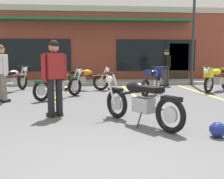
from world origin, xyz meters
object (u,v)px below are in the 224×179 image
person_in_black_shirt (166,65)px  helmet_on_pavement (218,130)px  motorcycle_cream_vintage (83,79)px  person_in_shorts_foreground (54,74)px  parking_lot_lamp_post (195,11)px  motorcycle_blue_standard (153,80)px  person_near_building (2,70)px  motorcycle_silver_naked (216,78)px  motorcycle_foreground_classic (140,101)px  motorcycle_black_cruiser (13,80)px  motorcycle_orange_scrambler (60,84)px

person_in_black_shirt → helmet_on_pavement: (-1.43, -7.75, -0.82)m
helmet_on_pavement → motorcycle_cream_vintage: bearing=109.8°
person_in_shorts_foreground → helmet_on_pavement: bearing=-32.0°
motorcycle_cream_vintage → helmet_on_pavement: (2.33, -6.46, -0.33)m
parking_lot_lamp_post → motorcycle_blue_standard: bearing=-131.7°
motorcycle_blue_standard → motorcycle_cream_vintage: 2.87m
person_in_black_shirt → person_in_shorts_foreground: (-4.27, -5.97, 0.00)m
person_in_black_shirt → person_near_building: same height
motorcycle_blue_standard → motorcycle_cream_vintage: same height
motorcycle_silver_naked → motorcycle_blue_standard: size_ratio=0.95×
motorcycle_foreground_classic → motorcycle_cream_vintage: bearing=102.5°
motorcycle_cream_vintage → person_near_building: person_near_building is taller
motorcycle_silver_naked → helmet_on_pavement: size_ratio=6.84×
motorcycle_black_cruiser → parking_lot_lamp_post: 8.54m
motorcycle_silver_naked → parking_lot_lamp_post: (-0.02, 2.30, 2.93)m
motorcycle_foreground_classic → helmet_on_pavement: (1.11, -0.94, -0.33)m
motorcycle_blue_standard → motorcycle_orange_scrambler: 3.24m
person_in_black_shirt → person_near_building: (-6.07, -3.88, 0.00)m
motorcycle_orange_scrambler → motorcycle_cream_vintage: size_ratio=0.83×
motorcycle_black_cruiser → motorcycle_cream_vintage: size_ratio=0.97×
motorcycle_silver_naked → motorcycle_orange_scrambler: bearing=-168.2°
motorcycle_foreground_classic → motorcycle_black_cruiser: bearing=126.4°
motorcycle_orange_scrambler → person_in_shorts_foreground: (0.20, -2.67, 0.49)m
motorcycle_blue_standard → parking_lot_lamp_post: (2.63, 2.95, 2.93)m
motorcycle_black_cruiser → motorcycle_orange_scrambler: 2.72m
motorcycle_silver_naked → helmet_on_pavement: 6.34m
motorcycle_blue_standard → person_in_black_shirt: bearing=64.9°
motorcycle_cream_vintage → motorcycle_foreground_classic: bearing=-77.5°
motorcycle_silver_naked → person_in_shorts_foreground: 6.87m
motorcycle_orange_scrambler → person_in_black_shirt: bearing=36.4°
motorcycle_silver_naked → person_near_building: 7.66m
motorcycle_silver_naked → motorcycle_orange_scrambler: size_ratio=1.02×
person_in_shorts_foreground → motorcycle_cream_vintage: bearing=83.8°
motorcycle_black_cruiser → person_in_black_shirt: size_ratio=1.23×
person_in_black_shirt → person_near_building: bearing=-147.4°
motorcycle_black_cruiser → motorcycle_cream_vintage: bearing=3.7°
helmet_on_pavement → person_in_black_shirt: bearing=79.5°
person_near_building → parking_lot_lamp_post: 8.83m
motorcycle_foreground_classic → motorcycle_blue_standard: (1.26, 4.07, 0.07)m
motorcycle_silver_naked → helmet_on_pavement: bearing=-116.3°
person_in_shorts_foreground → parking_lot_lamp_post: (5.62, 6.20, 2.51)m
motorcycle_orange_scrambler → person_near_building: (-1.60, -0.58, 0.49)m
motorcycle_foreground_classic → motorcycle_black_cruiser: same height
motorcycle_black_cruiser → helmet_on_pavement: bearing=-51.2°
person_in_black_shirt → motorcycle_silver_naked: bearing=-56.6°
parking_lot_lamp_post → person_in_black_shirt: bearing=-170.6°
motorcycle_silver_naked → parking_lot_lamp_post: 3.73m
person_in_black_shirt → motorcycle_black_cruiser: bearing=-167.3°
motorcycle_black_cruiser → helmet_on_pavement: motorcycle_black_cruiser is taller
motorcycle_foreground_classic → helmet_on_pavement: bearing=-40.3°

